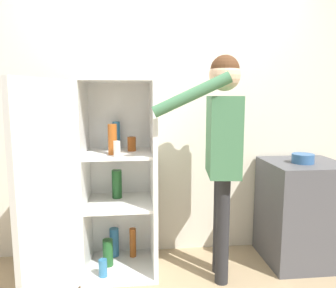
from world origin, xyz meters
name	(u,v)px	position (x,y,z in m)	size (l,w,h in m)	color
wall_back	(163,116)	(0.00, 0.98, 1.27)	(7.00, 0.06, 2.55)	beige
refrigerator	(106,181)	(-0.49, 0.57, 0.78)	(0.86, 1.12, 1.60)	white
person	(222,138)	(0.40, 0.43, 1.14)	(0.70, 0.54, 1.75)	#262628
counter	(302,212)	(1.19, 0.63, 0.44)	(0.64, 0.60, 0.89)	#4C4C51
bowl	(303,158)	(1.15, 0.59, 0.93)	(0.18, 0.18, 0.08)	#335B8E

